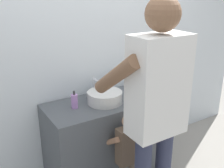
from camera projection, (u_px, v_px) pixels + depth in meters
name	position (u px, v px, depth m)	size (l,w,h in m)	color
back_wall	(87.00, 41.00, 2.62)	(4.40, 0.08, 2.70)	silver
vanity_cabinet	(104.00, 139.00, 2.69)	(1.12, 0.54, 0.82)	#4C5156
sink_basin	(105.00, 97.00, 2.51)	(0.33, 0.33, 0.11)	silver
faucet	(95.00, 88.00, 2.66)	(0.18, 0.14, 0.18)	#B7BABF
toothbrush_cup	(141.00, 90.00, 2.70)	(0.07, 0.07, 0.21)	#D86666
soap_bottle	(74.00, 101.00, 2.40)	(0.06, 0.06, 0.16)	#B27FC6
child_toddler	(127.00, 150.00, 2.33)	(0.26, 0.26, 0.85)	#6B5B4C
adult_parent	(156.00, 100.00, 1.92)	(0.56, 0.59, 1.81)	#2D334C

